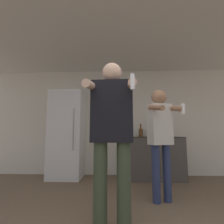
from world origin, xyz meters
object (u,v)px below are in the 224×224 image
at_px(refrigerator, 67,134).
at_px(bottle_amber_bourbon, 141,132).
at_px(person_woman_foreground, 112,131).
at_px(bottle_red_label, 164,133).
at_px(person_man_side, 160,132).
at_px(bottle_clear_vodka, 149,132).
at_px(bottle_short_whiskey, 171,132).

bearing_deg(refrigerator, bottle_amber_bourbon, 2.73).
xyz_separation_m(bottle_amber_bourbon, person_woman_foreground, (-0.57, -2.18, -0.02)).
bearing_deg(bottle_red_label, bottle_amber_bourbon, 180.00).
bearing_deg(bottle_amber_bourbon, person_man_side, -85.15).
relative_size(refrigerator, person_man_side, 1.18).
bearing_deg(bottle_clear_vodka, bottle_red_label, -0.00).
relative_size(bottle_clear_vodka, bottle_amber_bourbon, 0.99).
bearing_deg(bottle_red_label, bottle_clear_vodka, 180.00).
bearing_deg(bottle_red_label, refrigerator, -177.92).
distance_m(refrigerator, bottle_amber_bourbon, 1.67).
xyz_separation_m(bottle_amber_bourbon, bottle_short_whiskey, (0.69, -0.00, -0.00)).
bearing_deg(person_woman_foreground, bottle_clear_vodka, 70.99).
distance_m(refrigerator, bottle_clear_vodka, 1.85).
relative_size(bottle_short_whiskey, person_woman_foreground, 0.16).
distance_m(refrigerator, person_man_side, 2.22).
height_order(bottle_amber_bourbon, person_man_side, person_man_side).
relative_size(bottle_clear_vodka, bottle_red_label, 1.23).
xyz_separation_m(bottle_red_label, bottle_short_whiskey, (0.17, 0.00, 0.01)).
bearing_deg(bottle_amber_bourbon, refrigerator, -177.27).
bearing_deg(bottle_short_whiskey, bottle_clear_vodka, 180.00).
bearing_deg(bottle_red_label, person_man_side, -106.14).
relative_size(refrigerator, bottle_short_whiskey, 6.86).
xyz_separation_m(bottle_clear_vodka, bottle_short_whiskey, (0.51, -0.00, -0.01)).
height_order(bottle_red_label, person_woman_foreground, person_woman_foreground).
height_order(person_woman_foreground, person_man_side, person_woman_foreground).
relative_size(bottle_red_label, bottle_amber_bourbon, 0.81).
bearing_deg(person_man_side, person_woman_foreground, -131.37).
distance_m(refrigerator, bottle_red_label, 2.19).
bearing_deg(bottle_clear_vodka, refrigerator, -177.53).
xyz_separation_m(refrigerator, person_man_side, (1.79, -1.32, 0.03)).
bearing_deg(person_woman_foreground, bottle_amber_bourbon, 75.37).
height_order(bottle_clear_vodka, bottle_amber_bourbon, bottle_amber_bourbon).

